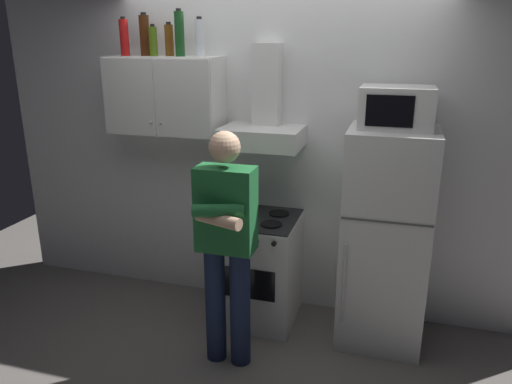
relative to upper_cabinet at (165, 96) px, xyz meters
name	(u,v)px	position (x,y,z in m)	size (l,w,h in m)	color
ground_plane	(256,334)	(0.85, -0.37, -1.75)	(7.00, 7.00, 0.00)	slate
back_wall_tiled	(277,147)	(0.85, 0.23, -0.40)	(4.80, 0.10, 2.70)	white
upper_cabinet	(165,96)	(0.00, 0.00, 0.00)	(0.90, 0.37, 0.60)	white
stove_oven	(259,268)	(0.80, -0.13, -1.32)	(0.60, 0.62, 0.87)	white
range_hood	(264,120)	(0.80, 0.00, -0.15)	(0.60, 0.44, 0.75)	white
refrigerator	(385,239)	(1.75, -0.12, -0.95)	(0.60, 0.62, 1.60)	silver
microwave	(397,108)	(1.75, -0.11, -0.01)	(0.48, 0.37, 0.28)	silver
person_standing	(226,243)	(0.75, -0.73, -0.85)	(0.38, 0.33, 1.64)	#192342
bottle_olive_oil	(153,41)	(-0.06, -0.03, 0.41)	(0.06, 0.06, 0.23)	#4C6B19
bottle_soda_red	(124,37)	(-0.30, -0.03, 0.44)	(0.07, 0.07, 0.29)	red
bottle_rum_dark	(145,35)	(-0.16, 0.03, 0.45)	(0.08, 0.08, 0.32)	#47230F
bottle_vodka_clear	(200,38)	(0.31, -0.01, 0.43)	(0.07, 0.07, 0.28)	silver
bottle_wine_green	(179,34)	(0.15, -0.01, 0.46)	(0.07, 0.07, 0.34)	#19471E
bottle_beer_brown	(169,40)	(0.04, 0.03, 0.42)	(0.07, 0.07, 0.25)	brown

